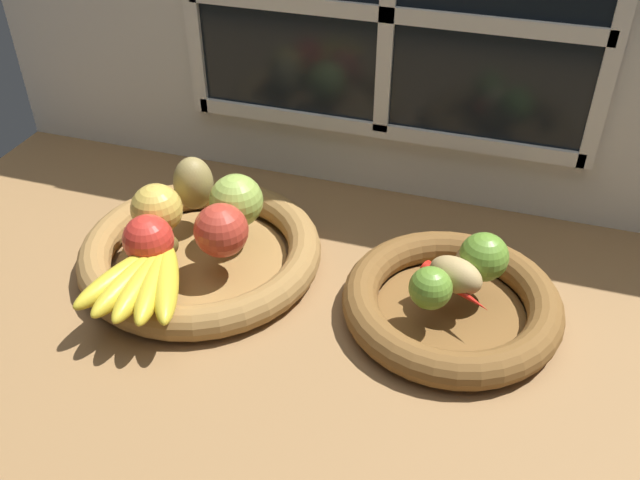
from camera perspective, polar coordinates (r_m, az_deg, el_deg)
The scene contains 15 objects.
ground_plane at distance 99.96cm, azimuth 0.86°, elevation -4.87°, with size 140.00×90.00×3.00cm, color olive.
back_wall at distance 110.06cm, azimuth 5.77°, elevation 16.92°, with size 140.00×4.60×55.00cm.
fruit_bowl_left at distance 103.70cm, azimuth -9.84°, elevation -1.05°, with size 35.77×35.77×4.84cm.
fruit_bowl_right at distance 95.11cm, azimuth 10.78°, elevation -5.24°, with size 29.67×29.67×4.84cm.
apple_red_right at distance 96.71cm, azimuth -8.17°, elevation 0.79°, with size 7.68×7.68×7.68cm, color #B73828.
apple_red_front at distance 97.41cm, azimuth -14.01°, elevation 0.03°, with size 7.06×7.06×7.06cm, color red.
apple_golden_left at distance 103.08cm, azimuth -13.28°, elevation 2.57°, with size 7.56×7.56×7.56cm, color gold.
apple_green_back at distance 102.33cm, azimuth -6.93°, elevation 3.24°, with size 7.99×7.99×7.99cm, color #99B74C.
pear_brown at distance 106.86cm, azimuth -10.41°, elevation 4.63°, with size 6.10×5.96×8.59cm, color olive.
banana_bunch_front at distance 93.75cm, azimuth -14.31°, elevation -3.13°, with size 15.28×17.86×3.34cm.
potato_large at distance 91.91cm, azimuth 11.13°, elevation -2.92°, with size 7.46×4.49×4.79cm, color tan.
potato_back at distance 95.32cm, azimuth 12.73°, elevation -1.51°, with size 6.47×4.55×4.83cm, color #A38451.
lime_near at distance 88.80cm, azimuth 9.12°, elevation -3.94°, with size 5.62×5.62×5.62cm, color olive.
lime_far at distance 94.33cm, azimuth 13.37°, elevation -1.37°, with size 6.66×6.66×6.66cm, color olive.
chili_pepper at distance 91.88cm, azimuth 11.13°, elevation -3.93°, with size 2.34×2.34×10.94cm, color red.
Camera 1 is at (21.40, -71.67, 64.81)cm, focal length 38.72 mm.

